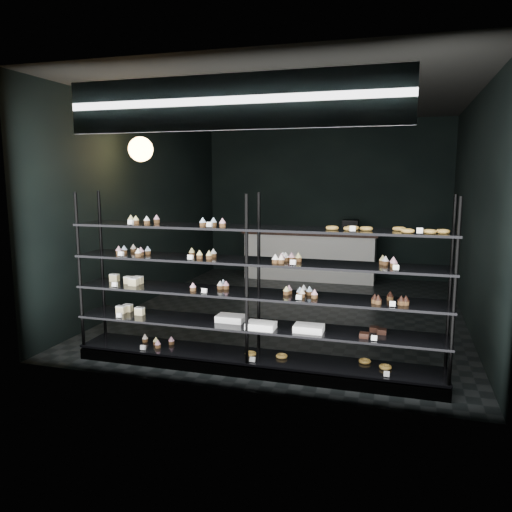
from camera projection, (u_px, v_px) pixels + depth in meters
name	position (u px, v px, depth m)	size (l,w,h in m)	color
room	(294.00, 208.00, 7.51)	(5.01, 6.01, 3.20)	black
display_shelf	(251.00, 314.00, 5.32)	(4.00, 0.50, 1.91)	black
signage	(229.00, 102.00, 4.55)	(3.30, 0.05, 0.50)	#0E1647
pendant_lamp	(141.00, 149.00, 6.93)	(0.34, 0.34, 0.90)	black
service_counter	(310.00, 255.00, 10.10)	(2.70, 0.65, 1.23)	silver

